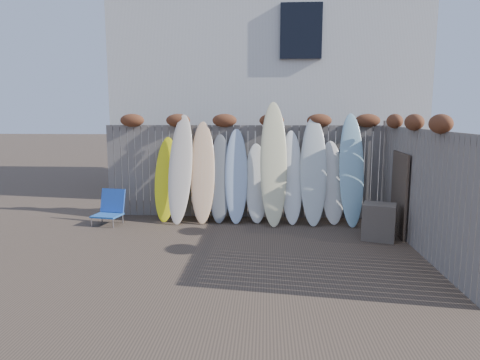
# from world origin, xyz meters

# --- Properties ---
(ground) EXTENTS (80.00, 80.00, 0.00)m
(ground) POSITION_xyz_m (0.00, 0.00, 0.00)
(ground) COLOR #493A2D
(back_fence) EXTENTS (6.05, 0.28, 2.24)m
(back_fence) POSITION_xyz_m (0.06, 2.39, 1.18)
(back_fence) COLOR slate
(back_fence) RESTS_ON ground
(right_fence) EXTENTS (0.28, 4.40, 2.24)m
(right_fence) POSITION_xyz_m (2.99, 0.25, 1.14)
(right_fence) COLOR slate
(right_fence) RESTS_ON ground
(house) EXTENTS (8.50, 5.50, 6.33)m
(house) POSITION_xyz_m (0.50, 6.50, 3.20)
(house) COLOR silver
(house) RESTS_ON ground
(beach_chair) EXTENTS (0.61, 0.64, 0.70)m
(beach_chair) POSITION_xyz_m (-2.71, 1.64, 0.32)
(beach_chair) COLOR #225AAD
(beach_chair) RESTS_ON ground
(wooden_crate) EXTENTS (0.68, 0.62, 0.65)m
(wooden_crate) POSITION_xyz_m (2.52, 0.82, 0.33)
(wooden_crate) COLOR #4C3F39
(wooden_crate) RESTS_ON ground
(lattice_panel) EXTENTS (0.10, 1.03, 1.54)m
(lattice_panel) POSITION_xyz_m (2.96, 1.16, 0.77)
(lattice_panel) COLOR #2F211D
(lattice_panel) RESTS_ON ground
(surfboard_0) EXTENTS (0.49, 0.64, 1.76)m
(surfboard_0) POSITION_xyz_m (-1.62, 2.02, 0.88)
(surfboard_0) COLOR yellow
(surfboard_0) RESTS_ON ground
(surfboard_1) EXTENTS (0.56, 0.82, 2.23)m
(surfboard_1) POSITION_xyz_m (-1.28, 1.92, 1.12)
(surfboard_1) COLOR beige
(surfboard_1) RESTS_ON ground
(surfboard_2) EXTENTS (0.56, 0.78, 2.09)m
(surfboard_2) POSITION_xyz_m (-0.83, 1.97, 1.04)
(surfboard_2) COLOR #FDD297
(surfboard_2) RESTS_ON ground
(surfboard_3) EXTENTS (0.50, 0.67, 1.82)m
(surfboard_3) POSITION_xyz_m (-0.48, 2.00, 0.91)
(surfboard_3) COLOR slate
(surfboard_3) RESTS_ON ground
(surfboard_4) EXTENTS (0.50, 0.71, 1.94)m
(surfboard_4) POSITION_xyz_m (-0.13, 2.00, 0.97)
(surfboard_4) COLOR #AEC4DF
(surfboard_4) RESTS_ON ground
(surfboard_5) EXTENTS (0.52, 0.63, 1.63)m
(surfboard_5) POSITION_xyz_m (0.30, 2.02, 0.81)
(surfboard_5) COLOR silver
(surfboard_5) RESTS_ON ground
(surfboard_6) EXTENTS (0.57, 0.89, 2.49)m
(surfboard_6) POSITION_xyz_m (0.64, 1.89, 1.25)
(surfboard_6) COLOR beige
(surfboard_6) RESTS_ON ground
(surfboard_7) EXTENTS (0.48, 0.70, 1.90)m
(surfboard_7) POSITION_xyz_m (1.02, 1.99, 0.95)
(surfboard_7) COLOR white
(surfboard_7) RESTS_ON ground
(surfboard_8) EXTENTS (0.56, 0.79, 2.19)m
(surfboard_8) POSITION_xyz_m (1.46, 1.94, 1.09)
(surfboard_8) COLOR silver
(surfboard_8) RESTS_ON ground
(surfboard_9) EXTENTS (0.56, 0.66, 1.69)m
(surfboard_9) POSITION_xyz_m (1.86, 2.01, 0.85)
(surfboard_9) COLOR white
(surfboard_9) RESTS_ON ground
(surfboard_10) EXTENTS (0.51, 0.81, 2.26)m
(surfboard_10) POSITION_xyz_m (2.22, 1.91, 1.13)
(surfboard_10) COLOR #8EBACA
(surfboard_10) RESTS_ON ground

